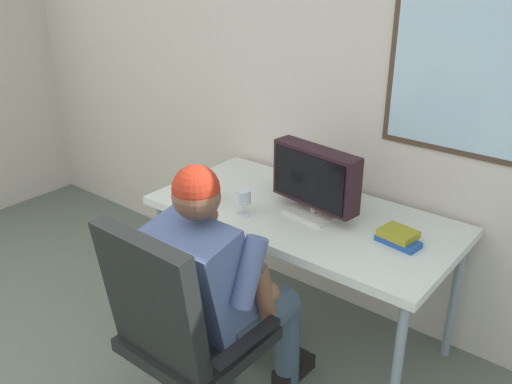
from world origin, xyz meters
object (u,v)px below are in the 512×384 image
object	(u,v)px
crt_monitor	(315,179)
office_chair	(177,325)
desk_speaker	(287,172)
desk	(303,221)
book_stack	(398,237)
coffee_mug	(208,193)
person_seated	(221,284)
wine_glass	(243,198)

from	to	relation	value
crt_monitor	office_chair	bearing A→B (deg)	-92.58
crt_monitor	desk_speaker	size ratio (longest dim) A/B	2.49
desk	book_stack	size ratio (longest dim) A/B	7.56
crt_monitor	book_stack	world-z (taller)	crt_monitor
desk_speaker	coffee_mug	size ratio (longest dim) A/B	2.01
person_seated	book_stack	world-z (taller)	person_seated
crt_monitor	coffee_mug	distance (m)	0.58
wine_glass	desk_speaker	xyz separation A→B (m)	(-0.02, 0.40, 0.01)
book_stack	coffee_mug	xyz separation A→B (m)	(-0.98, -0.21, 0.02)
desk	person_seated	xyz separation A→B (m)	(0.02, -0.65, -0.04)
desk	coffee_mug	bearing A→B (deg)	-155.65
coffee_mug	wine_glass	bearing A→B (deg)	-2.29
office_chair	person_seated	size ratio (longest dim) A/B	0.86
coffee_mug	desk	bearing A→B (deg)	24.35
desk	desk_speaker	bearing A→B (deg)	142.58
office_chair	crt_monitor	world-z (taller)	crt_monitor
office_chair	crt_monitor	xyz separation A→B (m)	(0.04, 0.92, 0.35)
desk_speaker	coffee_mug	distance (m)	0.45
person_seated	crt_monitor	xyz separation A→B (m)	(0.04, 0.66, 0.29)
book_stack	crt_monitor	bearing A→B (deg)	179.19
person_seated	book_stack	distance (m)	0.83
person_seated	wine_glass	xyz separation A→B (m)	(-0.23, 0.43, 0.19)
crt_monitor	wine_glass	size ratio (longest dim) A/B	3.57
desk	person_seated	distance (m)	0.65
office_chair	crt_monitor	bearing A→B (deg)	87.42
desk	coffee_mug	world-z (taller)	coffee_mug
person_seated	desk_speaker	world-z (taller)	person_seated
desk_speaker	coffee_mug	bearing A→B (deg)	-120.50
person_seated	desk_speaker	bearing A→B (deg)	107.06
desk_speaker	book_stack	size ratio (longest dim) A/B	0.94
office_chair	coffee_mug	xyz separation A→B (m)	(-0.48, 0.71, 0.20)
office_chair	desk_speaker	world-z (taller)	office_chair
book_stack	desk_speaker	bearing A→B (deg)	166.66
crt_monitor	person_seated	bearing A→B (deg)	-93.36
wine_glass	desk	bearing A→B (deg)	45.79
desk	office_chair	bearing A→B (deg)	-88.91
desk	desk_speaker	world-z (taller)	desk_speaker
desk	wine_glass	size ratio (longest dim) A/B	11.48
crt_monitor	wine_glass	world-z (taller)	crt_monitor
desk_speaker	crt_monitor	bearing A→B (deg)	-30.43
wine_glass	coffee_mug	distance (m)	0.25
crt_monitor	wine_glass	bearing A→B (deg)	-140.29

